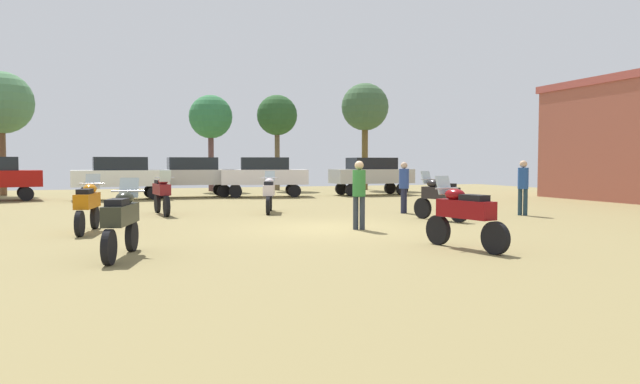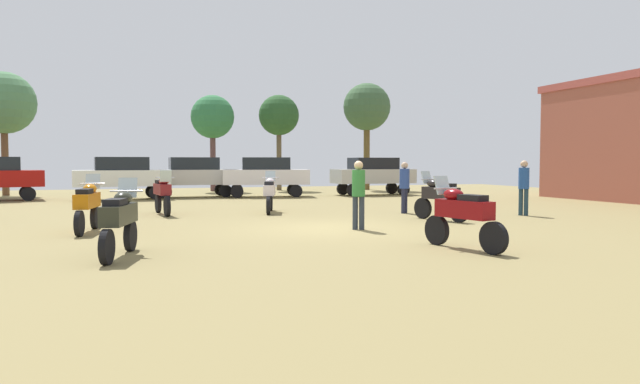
% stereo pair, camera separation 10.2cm
% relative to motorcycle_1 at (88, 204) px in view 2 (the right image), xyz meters
% --- Properties ---
extents(ground_plane, '(44.00, 52.00, 0.02)m').
position_rel_motorcycle_1_xyz_m(ground_plane, '(6.05, -1.10, -0.73)').
color(ground_plane, olive).
extents(motorcycle_1, '(0.69, 2.24, 1.45)m').
position_rel_motorcycle_1_xyz_m(motorcycle_1, '(0.00, 0.00, 0.00)').
color(motorcycle_1, black).
rests_on(motorcycle_1, ground).
extents(motorcycle_2, '(0.64, 2.31, 1.51)m').
position_rel_motorcycle_1_xyz_m(motorcycle_2, '(2.05, 4.48, 0.03)').
color(motorcycle_2, black).
rests_on(motorcycle_2, ground).
extents(motorcycle_3, '(0.82, 2.16, 1.45)m').
position_rel_motorcycle_1_xyz_m(motorcycle_3, '(5.64, 4.16, -0.00)').
color(motorcycle_3, black).
rests_on(motorcycle_3, ground).
extents(motorcycle_5, '(0.75, 2.15, 1.47)m').
position_rel_motorcycle_1_xyz_m(motorcycle_5, '(7.34, -5.43, 0.00)').
color(motorcycle_5, black).
rests_on(motorcycle_5, ground).
extents(motorcycle_6, '(0.82, 2.05, 1.48)m').
position_rel_motorcycle_1_xyz_m(motorcycle_6, '(9.87, -0.14, 0.01)').
color(motorcycle_6, black).
rests_on(motorcycle_6, ground).
extents(motorcycle_7, '(0.77, 2.14, 1.45)m').
position_rel_motorcycle_1_xyz_m(motorcycle_7, '(0.82, -4.30, -0.00)').
color(motorcycle_7, black).
rests_on(motorcycle_7, ground).
extents(car_2, '(4.32, 1.86, 2.00)m').
position_rel_motorcycle_1_xyz_m(car_2, '(13.44, 13.10, 0.45)').
color(car_2, black).
rests_on(car_2, ground).
extents(car_3, '(4.54, 2.51, 2.00)m').
position_rel_motorcycle_1_xyz_m(car_3, '(7.61, 13.32, 0.45)').
color(car_3, black).
rests_on(car_3, ground).
extents(car_4, '(4.32, 1.85, 2.00)m').
position_rel_motorcycle_1_xyz_m(car_4, '(4.11, 14.19, 0.45)').
color(car_4, black).
rests_on(car_4, ground).
extents(car_6, '(4.43, 2.15, 2.00)m').
position_rel_motorcycle_1_xyz_m(car_6, '(0.67, 13.26, 0.45)').
color(car_6, black).
rests_on(car_6, ground).
extents(person_1, '(0.46, 0.46, 1.79)m').
position_rel_motorcycle_1_xyz_m(person_1, '(6.64, -1.60, 0.33)').
color(person_1, '#2B333F').
rests_on(person_1, ground).
extents(person_2, '(0.48, 0.48, 1.81)m').
position_rel_motorcycle_1_xyz_m(person_2, '(13.31, 0.43, 0.35)').
color(person_2, '#203846').
rests_on(person_2, ground).
extents(person_3, '(0.48, 0.48, 1.76)m').
position_rel_motorcycle_1_xyz_m(person_3, '(9.98, 2.44, 0.31)').
color(person_3, '#22253D').
rests_on(person_3, ground).
extents(tree_1, '(2.62, 2.62, 5.83)m').
position_rel_motorcycle_1_xyz_m(tree_1, '(5.87, 20.04, 3.74)').
color(tree_1, brown).
rests_on(tree_1, ground).
extents(tree_2, '(2.52, 2.52, 5.97)m').
position_rel_motorcycle_1_xyz_m(tree_2, '(9.97, 19.90, 3.93)').
color(tree_2, brown).
rests_on(tree_2, ground).
extents(tree_3, '(3.27, 3.27, 6.53)m').
position_rel_motorcycle_1_xyz_m(tree_3, '(-5.23, 18.89, 4.14)').
color(tree_3, brown).
rests_on(tree_3, ground).
extents(tree_5, '(3.01, 3.01, 6.81)m').
position_rel_motorcycle_1_xyz_m(tree_5, '(15.50, 18.86, 4.51)').
color(tree_5, brown).
rests_on(tree_5, ground).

